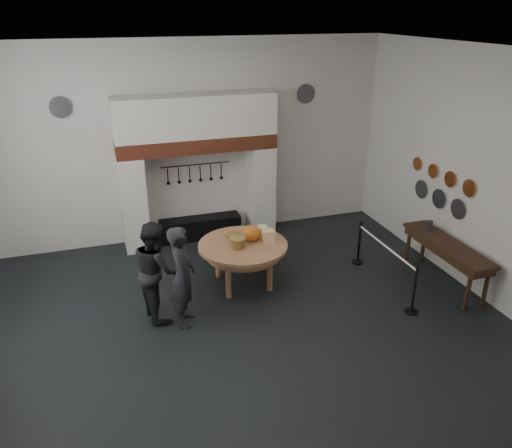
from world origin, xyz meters
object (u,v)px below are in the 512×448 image
object	(u,v)px
side_table	(447,244)
barrier_post_near	(414,291)
iron_range	(200,228)
work_table	(243,245)
visitor_near	(183,277)
visitor_far	(156,270)
barrier_post_far	(359,244)

from	to	relation	value
side_table	barrier_post_near	size ratio (longest dim) A/B	2.44
iron_range	barrier_post_near	xyz separation A→B (m)	(2.95, -4.30, 0.20)
work_table	visitor_near	xyz separation A→B (m)	(-1.35, -0.96, 0.07)
visitor_near	visitor_far	world-z (taller)	visitor_near
barrier_post_near	barrier_post_far	world-z (taller)	same
iron_range	visitor_far	size ratio (longest dim) A/B	1.06
visitor_near	side_table	size ratio (longest dim) A/B	0.83
work_table	barrier_post_far	distance (m)	2.63
visitor_far	visitor_near	bearing A→B (deg)	-146.13
side_table	barrier_post_far	xyz separation A→B (m)	(-1.15, 1.31, -0.42)
side_table	iron_range	bearing A→B (deg)	138.61
barrier_post_near	barrier_post_far	distance (m)	2.00
iron_range	visitor_far	bearing A→B (deg)	-115.37
barrier_post_near	barrier_post_far	size ratio (longest dim) A/B	1.00
visitor_near	barrier_post_near	world-z (taller)	visitor_near
iron_range	visitor_far	world-z (taller)	visitor_far
work_table	barrier_post_near	bearing A→B (deg)	-36.58
side_table	barrier_post_far	bearing A→B (deg)	131.24
barrier_post_near	side_table	bearing A→B (deg)	30.90
side_table	barrier_post_near	world-z (taller)	same
visitor_far	barrier_post_far	world-z (taller)	visitor_far
visitor_far	barrier_post_far	size ratio (longest dim) A/B	1.99
visitor_far	barrier_post_far	distance (m)	4.41
visitor_near	side_table	distance (m)	5.10
visitor_near	visitor_far	bearing A→B (deg)	60.28
iron_range	visitor_near	distance (m)	3.55
work_table	visitor_near	world-z (taller)	visitor_near
iron_range	barrier_post_far	bearing A→B (deg)	-37.96
iron_range	work_table	bearing A→B (deg)	-81.52
visitor_far	side_table	size ratio (longest dim) A/B	0.82
visitor_far	iron_range	bearing A→B (deg)	-36.50
work_table	visitor_far	distance (m)	1.84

